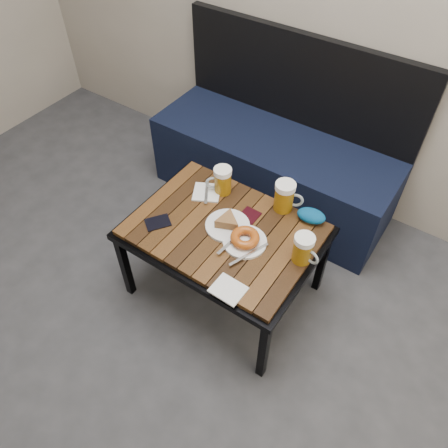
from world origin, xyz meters
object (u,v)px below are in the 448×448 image
Objects in this scene: bench at (275,162)px; cafe_table at (224,235)px; beer_mug_left at (222,180)px; plate_pie at (228,223)px; beer_mug_right at (303,249)px; passport_burgundy at (248,217)px; plate_bagel at (245,239)px; beer_mug_centre at (285,196)px; passport_navy at (158,222)px; knit_pouch at (311,216)px.

cafe_table is at bearing -78.70° from bench.
plate_pie is (0.15, -0.18, -0.05)m from beer_mug_left.
beer_mug_right reaches higher than passport_burgundy.
beer_mug_centre is at bearing 82.67° from plate_bagel.
cafe_table is 6.14× the size of beer_mug_left.
passport_navy and passport_burgundy have the same top height.
plate_bagel is 1.89× the size of knit_pouch.
cafe_table is 0.07m from plate_pie.
passport_navy is at bearing -149.85° from plate_pie.
cafe_table is 6.50× the size of knit_pouch.
passport_burgundy is at bearing 120.92° from beer_mug_left.
passport_burgundy is (0.05, 0.10, -0.02)m from plate_pie.
passport_navy is at bearing -140.28° from passport_burgundy.
beer_mug_centre is 1.09× the size of beer_mug_right.
plate_bagel is at bearing 52.69° from passport_navy.
bench reaches higher than beer_mug_centre.
knit_pouch reaches higher than plate_bagel.
cafe_table is 0.26m from beer_mug_left.
beer_mug_left is at bearing 159.01° from passport_burgundy.
knit_pouch is (0.14, 0.00, -0.05)m from beer_mug_centre.
cafe_table is at bearing -113.71° from passport_burgundy.
beer_mug_left is (-0.14, 0.19, 0.11)m from cafe_table.
plate_pie is 0.81× the size of plate_bagel.
cafe_table is 4.25× the size of plate_pie.
passport_navy is (-0.11, -0.89, 0.20)m from bench.
beer_mug_centre reaches higher than plate_pie.
beer_mug_right is at bearing 3.21° from plate_pie.
plate_bagel is at bearing -18.01° from plate_pie.
bench is 10.24× the size of beer_mug_left.
beer_mug_right is 0.24m from knit_pouch.
bench reaches higher than knit_pouch.
passport_navy is (-0.42, -0.40, -0.07)m from beer_mug_centre.
beer_mug_centre is 0.29m from plate_pie.
bench is 12.42× the size of passport_burgundy.
passport_burgundy is at bearing 64.99° from plate_pie.
plate_bagel is at bearing -119.32° from beer_mug_centre.
knit_pouch is at bearing 151.48° from beer_mug_left.
beer_mug_left is at bearing 130.32° from plate_pie.
plate_bagel is 0.33m from knit_pouch.
beer_mug_left is at bearing -89.24° from bench.
beer_mug_right reaches higher than cafe_table.
beer_mug_left is 0.92× the size of beer_mug_centre.
plate_pie reaches higher than passport_navy.
cafe_table is 3.44× the size of plate_bagel.
beer_mug_right is 0.69× the size of plate_pie.
passport_burgundy is at bearing 65.45° from cafe_table.
beer_mug_left is at bearing 175.77° from beer_mug_right.
beer_mug_right reaches higher than plate_bagel.
beer_mug_centre is (0.16, 0.26, 0.12)m from cafe_table.
plate_pie is 0.31m from passport_navy.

